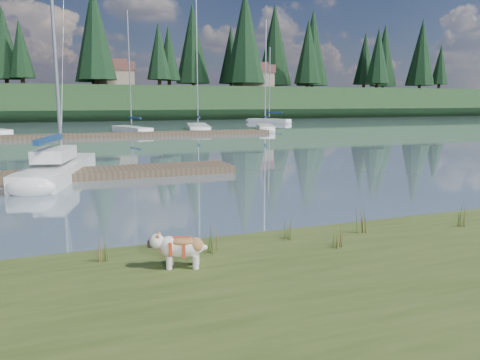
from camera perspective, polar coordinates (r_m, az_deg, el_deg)
name	(u,v)px	position (r m, az deg, el deg)	size (l,w,h in m)	color
ground	(96,137)	(39.91, -17.19, 5.00)	(200.00, 200.00, 0.00)	gray
ridge	(76,104)	(82.76, -19.32, 8.79)	(200.00, 20.00, 5.00)	#1C351A
bulldog	(181,246)	(7.39, -7.23, -8.00)	(0.91, 0.54, 0.54)	silver
sailboat_main	(62,165)	(19.85, -20.90, 1.77)	(3.35, 7.94, 11.33)	white
dock_near	(23,177)	(18.98, -24.98, 0.34)	(16.00, 2.00, 0.30)	#4C3D2C
dock_far	(121,135)	(40.08, -14.34, 5.36)	(26.00, 2.20, 0.30)	#4C3D2C
sailboat_bg_2	(129,129)	(45.26, -13.36, 6.08)	(3.16, 7.39, 10.98)	white
sailboat_bg_3	(198,127)	(48.32, -5.20, 6.49)	(3.95, 9.86, 14.02)	white
sailboat_bg_4	(265,127)	(47.36, 3.02, 6.46)	(3.80, 7.30, 10.77)	white
sailboat_bg_5	(266,120)	(63.72, 3.14, 7.26)	(4.76, 6.59, 9.99)	white
weed_0	(215,239)	(8.08, -3.12, -7.25)	(0.17, 0.14, 0.52)	#475B23
weed_1	(290,229)	(8.85, 6.11, -5.93)	(0.17, 0.14, 0.47)	#475B23
weed_2	(360,221)	(9.52, 14.40, -4.90)	(0.17, 0.14, 0.54)	#475B23
weed_3	(103,249)	(7.90, -16.38, -8.05)	(0.17, 0.14, 0.52)	#475B23
weed_4	(338,238)	(8.47, 11.85, -6.88)	(0.17, 0.14, 0.44)	#475B23
weed_5	(462,217)	(10.64, 25.41, -4.06)	(0.17, 0.14, 0.52)	#475B23
mud_lip	(214,253)	(8.98, -3.25, -8.85)	(60.00, 0.50, 0.14)	#33281C
conifer_3	(4,42)	(82.53, -26.85, 14.74)	(4.84, 4.84, 12.25)	#382619
conifer_4	(95,32)	(76.61, -17.27, 16.83)	(6.16, 6.16, 15.10)	#382619
conifer_5	(169,53)	(82.02, -8.70, 15.04)	(3.96, 3.96, 10.35)	#382619
conifer_6	(245,36)	(84.25, 0.63, 17.16)	(7.04, 7.04, 17.00)	#382619
conifer_7	(308,51)	(92.67, 8.29, 15.25)	(5.28, 5.28, 13.20)	#382619
conifer_8	(378,56)	(96.30, 16.48, 14.35)	(4.62, 4.62, 11.77)	#382619
conifer_9	(421,52)	(106.93, 21.25, 14.31)	(5.94, 5.94, 14.62)	#382619
house_1	(114,74)	(81.29, -15.14, 12.38)	(6.30, 5.30, 4.65)	gray
house_2	(253,76)	(85.30, 1.65, 12.56)	(6.30, 5.30, 4.65)	gray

